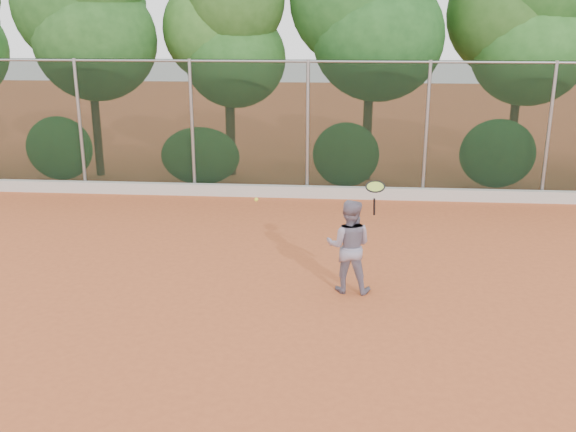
{
  "coord_description": "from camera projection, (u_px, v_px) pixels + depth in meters",
  "views": [
    {
      "loc": [
        0.86,
        -9.32,
        4.39
      ],
      "look_at": [
        0.0,
        1.0,
        1.25
      ],
      "focal_mm": 40.0,
      "sensor_mm": 36.0,
      "label": 1
    }
  ],
  "objects": [
    {
      "name": "chainlink_fence",
      "position": [
        308.0,
        125.0,
        16.36
      ],
      "size": [
        24.09,
        0.09,
        3.5
      ],
      "color": "black",
      "rests_on": "ground"
    },
    {
      "name": "concrete_curb",
      "position": [
        307.0,
        192.0,
        16.69
      ],
      "size": [
        24.0,
        0.2,
        0.3
      ],
      "primitive_type": "cube",
      "color": "#BDB7AF",
      "rests_on": "ground"
    },
    {
      "name": "tennis_racket",
      "position": [
        375.0,
        189.0,
        10.19
      ],
      "size": [
        0.35,
        0.34,
        0.58
      ],
      "color": "black",
      "rests_on": "ground"
    },
    {
      "name": "ground",
      "position": [
        283.0,
        309.0,
        10.23
      ],
      "size": [
        80.0,
        80.0,
        0.0
      ],
      "primitive_type": "plane",
      "color": "#BD572C",
      "rests_on": "ground"
    },
    {
      "name": "foliage_backdrop",
      "position": [
        292.0,
        21.0,
        17.56
      ],
      "size": [
        23.7,
        3.63,
        7.55
      ],
      "color": "#402718",
      "rests_on": "ground"
    },
    {
      "name": "tennis_ball_in_flight",
      "position": [
        256.0,
        200.0,
        11.01
      ],
      "size": [
        0.07,
        0.07,
        0.07
      ],
      "color": "#E7F237",
      "rests_on": "ground"
    },
    {
      "name": "tennis_player",
      "position": [
        349.0,
        246.0,
        10.71
      ],
      "size": [
        0.84,
        0.69,
        1.6
      ],
      "primitive_type": "imported",
      "rotation": [
        0.0,
        0.0,
        3.03
      ],
      "color": "gray",
      "rests_on": "ground"
    }
  ]
}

